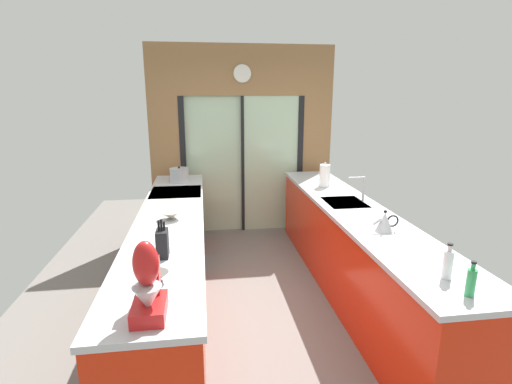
{
  "coord_description": "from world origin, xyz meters",
  "views": [
    {
      "loc": [
        -0.59,
        -3.24,
        2.05
      ],
      "look_at": [
        -0.03,
        0.79,
        1.0
      ],
      "focal_mm": 27.26,
      "sensor_mm": 36.0,
      "label": 1
    }
  ],
  "objects_px": {
    "stand_mixer": "(148,288)",
    "paper_towel_roll": "(325,176)",
    "mixing_bowl_near": "(157,277)",
    "soap_bottle_near": "(471,282)",
    "mixing_bowl_far": "(171,215)",
    "stock_pot": "(179,175)",
    "oven_range": "(178,229)",
    "kettle": "(385,222)",
    "knife_block": "(162,243)",
    "soap_bottle_far": "(448,264)"
  },
  "relations": [
    {
      "from": "mixing_bowl_near",
      "to": "mixing_bowl_far",
      "type": "xyz_separation_m",
      "value": [
        0.0,
        1.22,
        0.01
      ]
    },
    {
      "from": "mixing_bowl_far",
      "to": "stand_mixer",
      "type": "relative_size",
      "value": 0.48
    },
    {
      "from": "stock_pot",
      "to": "kettle",
      "type": "height_order",
      "value": "stock_pot"
    },
    {
      "from": "mixing_bowl_far",
      "to": "paper_towel_roll",
      "type": "height_order",
      "value": "paper_towel_roll"
    },
    {
      "from": "oven_range",
      "to": "paper_towel_roll",
      "type": "distance_m",
      "value": 1.9
    },
    {
      "from": "oven_range",
      "to": "paper_towel_roll",
      "type": "xyz_separation_m",
      "value": [
        1.8,
        0.01,
        0.6
      ]
    },
    {
      "from": "knife_block",
      "to": "soap_bottle_near",
      "type": "distance_m",
      "value": 1.95
    },
    {
      "from": "mixing_bowl_near",
      "to": "soap_bottle_near",
      "type": "height_order",
      "value": "soap_bottle_near"
    },
    {
      "from": "stand_mixer",
      "to": "soap_bottle_far",
      "type": "relative_size",
      "value": 1.8
    },
    {
      "from": "mixing_bowl_far",
      "to": "stand_mixer",
      "type": "bearing_deg",
      "value": -90.0
    },
    {
      "from": "knife_block",
      "to": "soap_bottle_far",
      "type": "relative_size",
      "value": 1.18
    },
    {
      "from": "mixing_bowl_near",
      "to": "soap_bottle_far",
      "type": "height_order",
      "value": "soap_bottle_far"
    },
    {
      "from": "soap_bottle_near",
      "to": "mixing_bowl_near",
      "type": "bearing_deg",
      "value": 166.92
    },
    {
      "from": "soap_bottle_near",
      "to": "mixing_bowl_far",
      "type": "bearing_deg",
      "value": 137.41
    },
    {
      "from": "mixing_bowl_far",
      "to": "soap_bottle_near",
      "type": "distance_m",
      "value": 2.42
    },
    {
      "from": "stand_mixer",
      "to": "mixing_bowl_near",
      "type": "bearing_deg",
      "value": 90.0
    },
    {
      "from": "knife_block",
      "to": "stand_mixer",
      "type": "height_order",
      "value": "stand_mixer"
    },
    {
      "from": "mixing_bowl_far",
      "to": "kettle",
      "type": "bearing_deg",
      "value": -17.64
    },
    {
      "from": "stand_mixer",
      "to": "kettle",
      "type": "relative_size",
      "value": 1.82
    },
    {
      "from": "knife_block",
      "to": "paper_towel_roll",
      "type": "bearing_deg",
      "value": 46.54
    },
    {
      "from": "mixing_bowl_far",
      "to": "stand_mixer",
      "type": "distance_m",
      "value": 1.59
    },
    {
      "from": "mixing_bowl_far",
      "to": "stock_pot",
      "type": "height_order",
      "value": "stock_pot"
    },
    {
      "from": "oven_range",
      "to": "mixing_bowl_far",
      "type": "xyz_separation_m",
      "value": [
        0.02,
        -1.04,
        0.51
      ]
    },
    {
      "from": "stand_mixer",
      "to": "mixing_bowl_far",
      "type": "bearing_deg",
      "value": 90.0
    },
    {
      "from": "kettle",
      "to": "paper_towel_roll",
      "type": "distance_m",
      "value": 1.62
    },
    {
      "from": "kettle",
      "to": "soap_bottle_far",
      "type": "xyz_separation_m",
      "value": [
        -0.0,
        -0.85,
        0.02
      ]
    },
    {
      "from": "mixing_bowl_near",
      "to": "oven_range",
      "type": "bearing_deg",
      "value": 90.47
    },
    {
      "from": "stand_mixer",
      "to": "paper_towel_roll",
      "type": "relative_size",
      "value": 1.39
    },
    {
      "from": "knife_block",
      "to": "paper_towel_roll",
      "type": "distance_m",
      "value": 2.59
    },
    {
      "from": "stock_pot",
      "to": "kettle",
      "type": "xyz_separation_m",
      "value": [
        1.78,
        -2.11,
        -0.01
      ]
    },
    {
      "from": "mixing_bowl_near",
      "to": "stand_mixer",
      "type": "xyz_separation_m",
      "value": [
        0.0,
        -0.37,
        0.12
      ]
    },
    {
      "from": "stock_pot",
      "to": "kettle",
      "type": "distance_m",
      "value": 2.76
    },
    {
      "from": "oven_range",
      "to": "stand_mixer",
      "type": "distance_m",
      "value": 2.7
    },
    {
      "from": "oven_range",
      "to": "kettle",
      "type": "xyz_separation_m",
      "value": [
        1.8,
        -1.61,
        0.55
      ]
    },
    {
      "from": "oven_range",
      "to": "stock_pot",
      "type": "distance_m",
      "value": 0.75
    },
    {
      "from": "oven_range",
      "to": "stand_mixer",
      "type": "bearing_deg",
      "value": -89.6
    },
    {
      "from": "mixing_bowl_near",
      "to": "knife_block",
      "type": "distance_m",
      "value": 0.4
    },
    {
      "from": "stand_mixer",
      "to": "soap_bottle_near",
      "type": "bearing_deg",
      "value": -1.49
    },
    {
      "from": "paper_towel_roll",
      "to": "kettle",
      "type": "bearing_deg",
      "value": -89.93
    },
    {
      "from": "mixing_bowl_near",
      "to": "mixing_bowl_far",
      "type": "height_order",
      "value": "mixing_bowl_far"
    },
    {
      "from": "soap_bottle_near",
      "to": "kettle",
      "type": "bearing_deg",
      "value": 89.89
    },
    {
      "from": "mixing_bowl_far",
      "to": "soap_bottle_far",
      "type": "xyz_separation_m",
      "value": [
        1.78,
        -1.42,
        0.06
      ]
    },
    {
      "from": "stand_mixer",
      "to": "knife_block",
      "type": "bearing_deg",
      "value": 90.0
    },
    {
      "from": "kettle",
      "to": "soap_bottle_near",
      "type": "distance_m",
      "value": 1.07
    },
    {
      "from": "stock_pot",
      "to": "paper_towel_roll",
      "type": "xyz_separation_m",
      "value": [
        1.78,
        -0.49,
        0.04
      ]
    },
    {
      "from": "knife_block",
      "to": "soap_bottle_far",
      "type": "xyz_separation_m",
      "value": [
        1.78,
        -0.59,
        -0.0
      ]
    },
    {
      "from": "mixing_bowl_far",
      "to": "kettle",
      "type": "height_order",
      "value": "kettle"
    },
    {
      "from": "soap_bottle_near",
      "to": "paper_towel_roll",
      "type": "relative_size",
      "value": 0.71
    },
    {
      "from": "mixing_bowl_near",
      "to": "paper_towel_roll",
      "type": "relative_size",
      "value": 0.47
    },
    {
      "from": "stand_mixer",
      "to": "soap_bottle_far",
      "type": "xyz_separation_m",
      "value": [
        1.78,
        0.17,
        -0.06
      ]
    }
  ]
}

